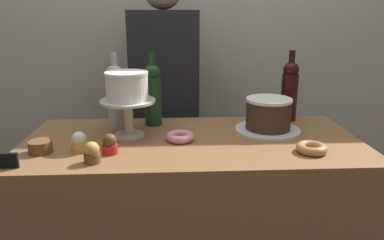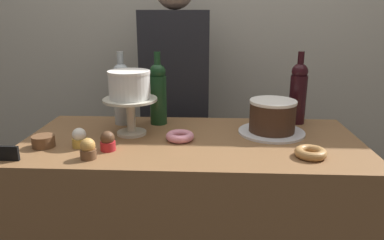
{
  "view_description": "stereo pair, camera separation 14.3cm",
  "coord_description": "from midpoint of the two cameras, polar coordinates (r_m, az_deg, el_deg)",
  "views": [
    {
      "loc": [
        -0.07,
        -1.37,
        1.39
      ],
      "look_at": [
        0.0,
        0.0,
        0.98
      ],
      "focal_mm": 33.99,
      "sensor_mm": 36.0,
      "label": 1
    },
    {
      "loc": [
        0.07,
        -1.37,
        1.39
      ],
      "look_at": [
        0.0,
        0.0,
        0.98
      ],
      "focal_mm": 33.99,
      "sensor_mm": 36.0,
      "label": 2
    }
  ],
  "objects": [
    {
      "name": "wine_bottle_green",
      "position": [
        1.63,
        -8.69,
        4.13
      ],
      "size": [
        0.08,
        0.08,
        0.33
      ],
      "color": "#193D1E",
      "rests_on": "display_counter"
    },
    {
      "name": "cake_stand_pedestal",
      "position": [
        1.5,
        -12.69,
        1.23
      ],
      "size": [
        0.22,
        0.22,
        0.15
      ],
      "color": "beige",
      "rests_on": "display_counter"
    },
    {
      "name": "cupcake_caramel",
      "position": [
        1.29,
        -18.56,
        -4.99
      ],
      "size": [
        0.06,
        0.06,
        0.07
      ],
      "color": "brown",
      "rests_on": "display_counter"
    },
    {
      "name": "white_layer_cake",
      "position": [
        1.47,
        -12.95,
        5.21
      ],
      "size": [
        0.17,
        0.17,
        0.11
      ],
      "color": "white",
      "rests_on": "cake_stand_pedestal"
    },
    {
      "name": "donut_maple",
      "position": [
        1.36,
        15.44,
        -4.34
      ],
      "size": [
        0.11,
        0.11,
        0.03
      ],
      "color": "#B27F47",
      "rests_on": "display_counter"
    },
    {
      "name": "price_sign_chalkboard",
      "position": [
        1.36,
        -29.78,
        -5.62
      ],
      "size": [
        0.07,
        0.01,
        0.05
      ],
      "color": "black",
      "rests_on": "display_counter"
    },
    {
      "name": "wine_bottle_clear",
      "position": [
        1.64,
        -14.34,
        3.92
      ],
      "size": [
        0.08,
        0.08,
        0.33
      ],
      "color": "#B2BCC1",
      "rests_on": "display_counter"
    },
    {
      "name": "donut_pink",
      "position": [
        1.44,
        -4.72,
        -2.67
      ],
      "size": [
        0.11,
        0.11,
        0.03
      ],
      "color": "pink",
      "rests_on": "display_counter"
    },
    {
      "name": "cupcake_chocolate",
      "position": [
        1.35,
        -15.79,
        -3.75
      ],
      "size": [
        0.06,
        0.06,
        0.07
      ],
      "color": "red",
      "rests_on": "display_counter"
    },
    {
      "name": "wine_bottle_dark_red",
      "position": [
        1.73,
        12.79,
        4.62
      ],
      "size": [
        0.08,
        0.08,
        0.33
      ],
      "color": "black",
      "rests_on": "display_counter"
    },
    {
      "name": "chocolate_round_cake",
      "position": [
        1.56,
        9.35,
        0.97
      ],
      "size": [
        0.19,
        0.19,
        0.13
      ],
      "color": "#3D2619",
      "rests_on": "silver_serving_platter"
    },
    {
      "name": "barista_figure",
      "position": [
        2.02,
        -6.24,
        0.67
      ],
      "size": [
        0.36,
        0.22,
        1.6
      ],
      "color": "black",
      "rests_on": "ground_plane"
    },
    {
      "name": "back_wall",
      "position": [
        2.26,
        -3.1,
        14.27
      ],
      "size": [
        6.0,
        0.05,
        2.6
      ],
      "color": "#BCB7A8",
      "rests_on": "ground_plane"
    },
    {
      "name": "cookie_stack",
      "position": [
        1.45,
        -25.35,
        -3.86
      ],
      "size": [
        0.08,
        0.08,
        0.04
      ],
      "color": "brown",
      "rests_on": "display_counter"
    },
    {
      "name": "silver_serving_platter",
      "position": [
        1.58,
        9.23,
        -1.53
      ],
      "size": [
        0.28,
        0.28,
        0.01
      ],
      "color": "white",
      "rests_on": "display_counter"
    },
    {
      "name": "display_counter",
      "position": [
        1.66,
        -2.59,
        -17.83
      ],
      "size": [
        1.34,
        0.62,
        0.9
      ],
      "color": "brown",
      "rests_on": "ground_plane"
    },
    {
      "name": "cupcake_vanilla",
      "position": [
        1.41,
        -20.14,
        -3.32
      ],
      "size": [
        0.06,
        0.06,
        0.07
      ],
      "color": "gold",
      "rests_on": "display_counter"
    }
  ]
}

